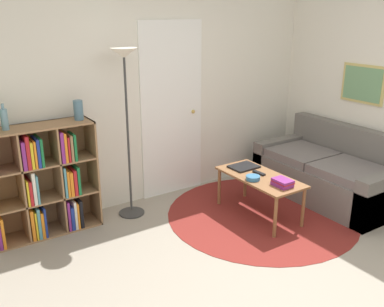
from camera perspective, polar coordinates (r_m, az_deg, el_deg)
name	(u,v)px	position (r m, az deg, el deg)	size (l,w,h in m)	color
ground_plane	(296,292)	(3.70, 13.69, -17.45)	(14.00, 14.00, 0.00)	gray
wall_back	(155,89)	(4.91, -5.01, 8.53)	(7.25, 0.11, 2.60)	silver
wall_right	(362,85)	(5.47, 21.70, 8.47)	(0.08, 5.27, 2.60)	silver
rug	(261,214)	(4.83, 9.25, -7.94)	(2.07, 2.07, 0.01)	maroon
bookshelf	(36,183)	(4.43, -20.09, -3.75)	(1.10, 0.34, 1.11)	#936B47
floor_lamp	(125,84)	(4.39, -8.88, 9.18)	(0.28, 0.28, 1.79)	#333333
couch	(331,174)	(5.39, 18.05, -2.57)	(0.88, 1.68, 0.83)	#66605B
coffee_table	(260,181)	(4.65, 9.02, -3.58)	(0.47, 0.99, 0.46)	brown
laptop	(244,167)	(4.84, 6.92, -1.76)	(0.31, 0.25, 0.02)	black
bowl	(253,178)	(4.51, 8.13, -3.23)	(0.15, 0.15, 0.04)	teal
book_stack_on_table	(282,183)	(4.40, 11.97, -3.82)	(0.15, 0.20, 0.07)	#7F287A
remote	(259,173)	(4.68, 8.92, -2.59)	(0.06, 0.16, 0.02)	black
bottle_right	(4,119)	(4.20, -23.74, 4.22)	(0.06, 0.06, 0.24)	#6B93A3
vase_on_shelf	(78,110)	(4.35, -14.91, 5.60)	(0.09, 0.09, 0.20)	slate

